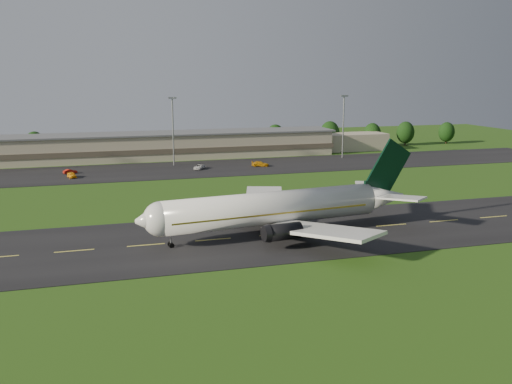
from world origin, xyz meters
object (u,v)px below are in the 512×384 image
object	(u,v)px
airliner	(276,208)
terminal	(171,146)
light_mast_centre	(173,123)
service_vehicle_b	(70,171)
service_vehicle_d	(260,164)
service_vehicle_c	(199,167)
light_mast_east	(343,119)
service_vehicle_a	(72,175)

from	to	relation	value
airliner	terminal	distance (m)	96.19
light_mast_centre	service_vehicle_b	world-z (taller)	light_mast_centre
service_vehicle_d	airliner	bearing A→B (deg)	-177.17
service_vehicle_c	light_mast_east	bearing A→B (deg)	39.63
airliner	service_vehicle_b	size ratio (longest dim) A/B	13.87
light_mast_east	service_vehicle_a	xyz separation A→B (m)	(-83.96, -13.26, -11.91)
service_vehicle_b	service_vehicle_c	size ratio (longest dim) A/B	0.76
light_mast_centre	service_vehicle_c	world-z (taller)	light_mast_centre
airliner	service_vehicle_d	xyz separation A→B (m)	(18.35, 70.68, -3.81)
terminal	service_vehicle_b	bearing A→B (deg)	-143.59
service_vehicle_a	service_vehicle_d	xyz separation A→B (m)	(53.25, 4.04, 0.02)
service_vehicle_b	service_vehicle_d	world-z (taller)	service_vehicle_d
terminal	service_vehicle_d	distance (m)	34.34
service_vehicle_c	service_vehicle_b	bearing A→B (deg)	-154.87
service_vehicle_a	service_vehicle_c	xyz separation A→B (m)	(34.91, 4.14, -0.06)
light_mast_east	service_vehicle_d	bearing A→B (deg)	-163.29
light_mast_east	service_vehicle_d	size ratio (longest dim) A/B	3.96
airliner	light_mast_east	size ratio (longest dim) A/B	2.52
terminal	service_vehicle_d	world-z (taller)	terminal
service_vehicle_b	service_vehicle_d	bearing A→B (deg)	-113.10
airliner	terminal	world-z (taller)	airliner
light_mast_east	service_vehicle_b	bearing A→B (deg)	-175.51
service_vehicle_a	service_vehicle_b	world-z (taller)	service_vehicle_a
terminal	service_vehicle_a	world-z (taller)	terminal
light_mast_east	service_vehicle_c	size ratio (longest dim) A/B	4.21
terminal	service_vehicle_a	size ratio (longest dim) A/B	33.84
terminal	service_vehicle_a	xyz separation A→B (m)	(-30.36, -29.44, -3.16)
light_mast_centre	service_vehicle_d	bearing A→B (deg)	-20.79
terminal	airliner	bearing A→B (deg)	-87.29
light_mast_centre	service_vehicle_d	size ratio (longest dim) A/B	3.96
service_vehicle_a	light_mast_east	bearing A→B (deg)	-7.37
service_vehicle_a	light_mast_centre	bearing A→B (deg)	8.25
service_vehicle_a	service_vehicle_d	size ratio (longest dim) A/B	0.83
light_mast_centre	terminal	bearing A→B (deg)	85.05
terminal	light_mast_east	world-z (taller)	light_mast_east
terminal	light_mast_centre	distance (m)	18.45
light_mast_centre	service_vehicle_b	size ratio (longest dim) A/B	5.51
service_vehicle_a	service_vehicle_d	distance (m)	53.41
airliner	service_vehicle_c	size ratio (longest dim) A/B	10.59
light_mast_east	light_mast_centre	bearing A→B (deg)	180.00
terminal	service_vehicle_c	xyz separation A→B (m)	(4.54, -25.29, -3.22)
airliner	service_vehicle_d	bearing A→B (deg)	68.67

